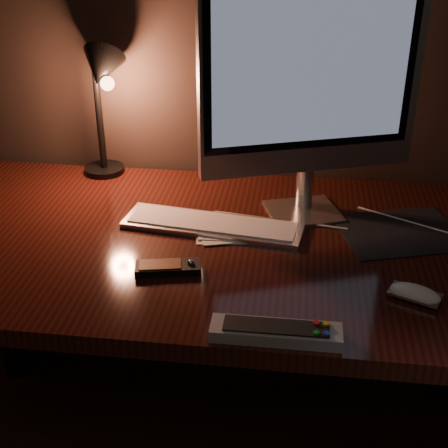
# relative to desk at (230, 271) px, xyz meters

# --- Properties ---
(desk) EXTENTS (1.60, 0.75, 0.75)m
(desk) POSITION_rel_desk_xyz_m (0.00, 0.00, 0.00)
(desk) COLOR black
(desk) RESTS_ON ground
(monitor) EXTENTS (0.48, 0.20, 0.53)m
(monitor) POSITION_rel_desk_xyz_m (0.17, 0.08, 0.44)
(monitor) COLOR silver
(monitor) RESTS_ON desk
(keyboard) EXTENTS (0.43, 0.17, 0.02)m
(keyboard) POSITION_rel_desk_xyz_m (-0.04, -0.02, 0.14)
(keyboard) COLOR silver
(keyboard) RESTS_ON desk
(mousepad) EXTENTS (0.32, 0.28, 0.00)m
(mousepad) POSITION_rel_desk_xyz_m (0.39, 0.01, 0.13)
(mousepad) COLOR black
(mousepad) RESTS_ON desk
(mouse) EXTENTS (0.11, 0.09, 0.02)m
(mouse) POSITION_rel_desk_xyz_m (0.39, -0.25, 0.14)
(mouse) COLOR white
(mouse) RESTS_ON desk
(media_remote) EXTENTS (0.14, 0.08, 0.02)m
(media_remote) POSITION_rel_desk_xyz_m (-0.10, -0.22, 0.14)
(media_remote) COLOR black
(media_remote) RESTS_ON desk
(tv_remote) EXTENTS (0.23, 0.06, 0.03)m
(tv_remote) POSITION_rel_desk_xyz_m (0.13, -0.41, 0.14)
(tv_remote) COLOR #9B9EA1
(tv_remote) RESTS_ON desk
(papers) EXTENTS (0.13, 0.10, 0.01)m
(papers) POSITION_rel_desk_xyz_m (-0.01, -0.06, 0.13)
(papers) COLOR white
(papers) RESTS_ON desk
(desk_lamp) EXTENTS (0.16, 0.19, 0.37)m
(desk_lamp) POSITION_rel_desk_xyz_m (-0.36, 0.23, 0.38)
(desk_lamp) COLOR black
(desk_lamp) RESTS_ON desk
(cable) EXTENTS (0.58, 0.22, 0.01)m
(cable) POSITION_rel_desk_xyz_m (0.27, 0.03, 0.13)
(cable) COLOR white
(cable) RESTS_ON desk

